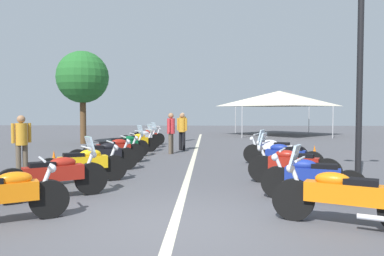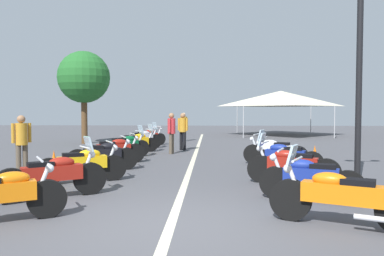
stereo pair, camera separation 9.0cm
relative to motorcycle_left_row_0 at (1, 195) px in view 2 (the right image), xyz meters
The scene contains 25 objects.
ground_plane 2.69m from the motorcycle_left_row_0, 89.72° to the right, with size 80.00×80.00×0.00m, color #4C4C51.
lane_centre_stripe 8.12m from the motorcycle_left_row_0, 19.07° to the right, with size 30.40×0.16×0.01m, color beige.
motorcycle_left_row_0 is the anchor object (origin of this frame).
motorcycle_left_row_1 1.71m from the motorcycle_left_row_0, ahead, with size 1.39×1.87×1.23m.
motorcycle_left_row_2 3.41m from the motorcycle_left_row_0, ahead, with size 1.17×1.99×1.00m.
motorcycle_left_row_3 5.25m from the motorcycle_left_row_0, ahead, with size 1.04×1.94×1.01m.
motorcycle_left_row_4 6.83m from the motorcycle_left_row_0, ahead, with size 1.07×1.96×1.01m.
motorcycle_left_row_5 8.50m from the motorcycle_left_row_0, ahead, with size 1.24×1.73×1.21m.
motorcycle_left_row_6 10.23m from the motorcycle_left_row_0, ahead, with size 1.23×1.74×1.19m.
motorcycle_left_row_7 11.87m from the motorcycle_left_row_0, ahead, with size 1.30×1.80×1.22m.
motorcycle_left_row_8 13.49m from the motorcycle_left_row_0, ahead, with size 1.29×1.78×0.98m.
motorcycle_right_row_0 5.22m from the motorcycle_left_row_0, 89.13° to the right, with size 1.11×2.06×1.22m.
motorcycle_right_row_1 5.48m from the motorcycle_left_row_0, 71.45° to the right, with size 0.93×1.94×1.00m.
motorcycle_right_row_2 6.18m from the motorcycle_left_row_0, 57.01° to the right, with size 1.05×2.08×1.23m.
motorcycle_right_row_3 7.42m from the motorcycle_left_row_0, 46.14° to the right, with size 1.05×1.98×1.21m.
motorcycle_right_row_4 8.65m from the motorcycle_left_row_0, 38.28° to the right, with size 0.99×2.02×1.00m.
street_lamp_twin_globe 8.20m from the motorcycle_left_row_0, 63.07° to the right, with size 0.32×1.22×5.34m.
traffic_cone_0 5.24m from the motorcycle_left_row_0, 14.17° to the left, with size 0.36×0.36×0.61m.
traffic_cone_2 9.81m from the motorcycle_left_row_0, 43.44° to the right, with size 0.36×0.36×0.61m.
bystander_0 11.40m from the motorcycle_left_row_0, 10.27° to the right, with size 0.32×0.47×1.66m.
bystander_1 9.96m from the motorcycle_left_row_0, ahead, with size 0.51×0.32×1.68m.
bystander_3 16.39m from the motorcycle_left_row_0, ahead, with size 0.44×0.36×1.65m.
bystander_4 5.05m from the motorcycle_left_row_0, 23.42° to the left, with size 0.39×0.41×1.64m.
roadside_tree_0 15.15m from the motorcycle_left_row_0, 13.64° to the left, with size 2.76×2.76×4.94m.
event_tent 23.59m from the motorcycle_left_row_0, 20.69° to the right, with size 6.45×6.45×3.20m.
Camera 2 is at (-5.77, -0.61, 1.76)m, focal length 35.74 mm.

